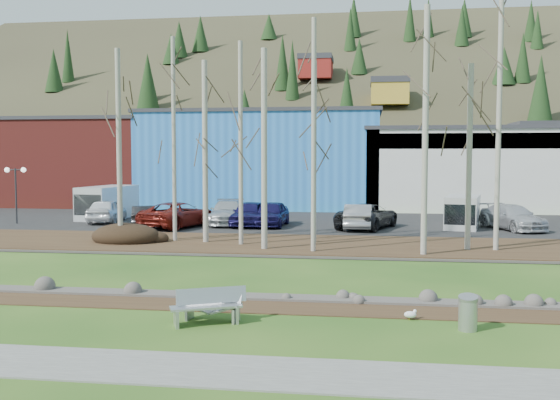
# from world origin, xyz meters

# --- Properties ---
(ground) EXTENTS (200.00, 200.00, 0.00)m
(ground) POSITION_xyz_m (0.00, 0.00, 0.00)
(ground) COLOR #214A15
(ground) RESTS_ON ground
(footpath) EXTENTS (80.00, 2.00, 0.04)m
(footpath) POSITION_xyz_m (0.00, -3.50, 0.02)
(footpath) COLOR #62625E
(footpath) RESTS_ON ground
(dirt_strip) EXTENTS (80.00, 1.80, 0.03)m
(dirt_strip) POSITION_xyz_m (0.00, 2.10, 0.01)
(dirt_strip) COLOR #382616
(dirt_strip) RESTS_ON ground
(near_bank_rocks) EXTENTS (80.00, 0.80, 0.50)m
(near_bank_rocks) POSITION_xyz_m (0.00, 3.10, 0.00)
(near_bank_rocks) COLOR #47423D
(near_bank_rocks) RESTS_ON ground
(river) EXTENTS (80.00, 8.00, 0.90)m
(river) POSITION_xyz_m (0.00, 7.20, 0.00)
(river) COLOR black
(river) RESTS_ON ground
(far_bank_rocks) EXTENTS (80.00, 0.80, 0.46)m
(far_bank_rocks) POSITION_xyz_m (0.00, 11.30, 0.00)
(far_bank_rocks) COLOR #47423D
(far_bank_rocks) RESTS_ON ground
(far_bank) EXTENTS (80.00, 7.00, 0.15)m
(far_bank) POSITION_xyz_m (0.00, 14.50, 0.07)
(far_bank) COLOR #382616
(far_bank) RESTS_ON ground
(parking_lot) EXTENTS (80.00, 14.00, 0.14)m
(parking_lot) POSITION_xyz_m (0.00, 25.00, 0.07)
(parking_lot) COLOR black
(parking_lot) RESTS_ON ground
(building_brick) EXTENTS (16.32, 12.24, 7.80)m
(building_brick) POSITION_xyz_m (-24.00, 39.00, 3.91)
(building_brick) COLOR maroon
(building_brick) RESTS_ON ground
(building_blue) EXTENTS (20.40, 12.24, 8.30)m
(building_blue) POSITION_xyz_m (-6.00, 39.00, 4.16)
(building_blue) COLOR blue
(building_blue) RESTS_ON ground
(building_white) EXTENTS (18.36, 12.24, 6.80)m
(building_white) POSITION_xyz_m (12.00, 38.98, 3.41)
(building_white) COLOR silver
(building_white) RESTS_ON ground
(hillside) EXTENTS (160.00, 72.00, 35.00)m
(hillside) POSITION_xyz_m (0.00, 84.00, 17.50)
(hillside) COLOR #312D1E
(hillside) RESTS_ON ground
(bench_intact) EXTENTS (1.94, 1.27, 0.94)m
(bench_intact) POSITION_xyz_m (-1.06, 0.05, 0.47)
(bench_intact) COLOR #B3B5B8
(bench_intact) RESTS_ON ground
(bench_damaged) EXTENTS (1.63, 0.70, 0.71)m
(bench_damaged) POSITION_xyz_m (-1.01, 0.41, 0.36)
(bench_damaged) COLOR #B3B5B8
(bench_damaged) RESTS_ON ground
(litter_bin) EXTENTS (0.57, 0.57, 0.82)m
(litter_bin) POSITION_xyz_m (5.66, 0.35, 0.41)
(litter_bin) COLOR #B3B5B8
(litter_bin) RESTS_ON ground
(seagull) EXTENTS (0.38, 0.20, 0.28)m
(seagull) POSITION_xyz_m (4.29, 1.18, 0.16)
(seagull) COLOR gold
(seagull) RESTS_ON ground
(dirt_mound) EXTENTS (3.49, 2.47, 0.69)m
(dirt_mound) POSITION_xyz_m (-8.90, 13.96, 0.49)
(dirt_mound) COLOR black
(dirt_mound) RESTS_ON far_bank
(birch_0) EXTENTS (0.26, 0.26, 9.52)m
(birch_0) POSITION_xyz_m (-9.01, 13.54, 4.91)
(birch_0) COLOR #BAB7A9
(birch_0) RESTS_ON far_bank
(birch_1) EXTENTS (0.21, 0.21, 10.25)m
(birch_1) POSITION_xyz_m (-6.60, 14.76, 5.28)
(birch_1) COLOR #BAB7A9
(birch_1) RESTS_ON far_bank
(birch_2) EXTENTS (0.27, 0.27, 9.01)m
(birch_2) POSITION_xyz_m (-4.91, 14.47, 4.65)
(birch_2) COLOR #BAB7A9
(birch_2) RESTS_ON far_bank
(birch_3) EXTENTS (0.22, 0.22, 9.79)m
(birch_3) POSITION_xyz_m (-2.99, 13.91, 5.04)
(birch_3) COLOR #BAB7A9
(birch_3) RESTS_ON far_bank
(birch_4) EXTENTS (0.28, 0.28, 9.20)m
(birch_4) POSITION_xyz_m (-1.62, 12.60, 4.75)
(birch_4) COLOR #BAB7A9
(birch_4) RESTS_ON far_bank
(birch_5) EXTENTS (0.23, 0.23, 8.97)m
(birch_5) POSITION_xyz_m (0.47, 15.12, 4.64)
(birch_5) COLOR #BAB7A9
(birch_5) RESTS_ON far_bank
(birch_6) EXTENTS (0.21, 0.21, 10.40)m
(birch_6) POSITION_xyz_m (0.69, 12.15, 5.35)
(birch_6) COLOR #BAB7A9
(birch_6) RESTS_ON far_bank
(birch_7) EXTENTS (0.26, 0.26, 10.74)m
(birch_7) POSITION_xyz_m (5.56, 11.91, 5.52)
(birch_7) COLOR #BAB7A9
(birch_7) RESTS_ON far_bank
(birch_8) EXTENTS (0.26, 0.26, 8.47)m
(birch_8) POSITION_xyz_m (7.69, 13.67, 4.39)
(birch_8) COLOR #BAB7A9
(birch_8) RESTS_ON far_bank
(birch_9) EXTENTS (0.23, 0.23, 11.86)m
(birch_9) POSITION_xyz_m (8.95, 13.66, 6.08)
(birch_9) COLOR #BAB7A9
(birch_9) RESTS_ON far_bank
(street_lamp) EXTENTS (1.37, 0.45, 3.59)m
(street_lamp) POSITION_xyz_m (-19.16, 21.25, 2.96)
(street_lamp) COLOR #262628
(street_lamp) RESTS_ON parking_lot
(car_0) EXTENTS (2.41, 4.69, 1.53)m
(car_0) POSITION_xyz_m (-13.72, 22.72, 0.90)
(car_0) COLOR white
(car_0) RESTS_ON parking_lot
(car_1) EXTENTS (2.54, 4.09, 1.27)m
(car_1) POSITION_xyz_m (-10.53, 20.89, 0.78)
(car_1) COLOR #232325
(car_1) RESTS_ON parking_lot
(car_2) EXTENTS (4.08, 6.03, 1.53)m
(car_2) POSITION_xyz_m (-8.26, 20.58, 0.91)
(car_2) COLOR maroon
(car_2) RESTS_ON parking_lot
(car_3) EXTENTS (2.84, 5.45, 1.51)m
(car_3) POSITION_xyz_m (-5.65, 22.69, 0.89)
(car_3) COLOR #AEB3B6
(car_3) RESTS_ON parking_lot
(car_4) EXTENTS (1.97, 4.56, 1.53)m
(car_4) POSITION_xyz_m (-2.76, 21.98, 0.91)
(car_4) COLOR #19154F
(car_4) RESTS_ON parking_lot
(car_5) EXTENTS (1.66, 4.53, 1.48)m
(car_5) POSITION_xyz_m (2.59, 21.13, 0.88)
(car_5) COLOR #A9A9AB
(car_5) RESTS_ON parking_lot
(car_6) EXTENTS (4.14, 5.84, 1.48)m
(car_6) POSITION_xyz_m (3.12, 21.67, 0.88)
(car_6) COLOR #252527
(car_6) RESTS_ON parking_lot
(car_7) EXTENTS (3.66, 5.38, 1.45)m
(car_7) POSITION_xyz_m (11.55, 22.14, 0.86)
(car_7) COLOR silver
(car_7) RESTS_ON parking_lot
(car_8) EXTENTS (1.97, 4.56, 1.53)m
(car_8) POSITION_xyz_m (-4.13, 21.98, 0.91)
(car_8) COLOR #19154F
(car_8) RESTS_ON parking_lot
(van_white) EXTENTS (2.72, 4.65, 1.91)m
(van_white) POSITION_xyz_m (8.78, 22.70, 1.09)
(van_white) COLOR silver
(van_white) RESTS_ON parking_lot
(van_grey) EXTENTS (2.71, 5.31, 2.23)m
(van_grey) POSITION_xyz_m (-14.72, 24.92, 1.25)
(van_grey) COLOR silver
(van_grey) RESTS_ON parking_lot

